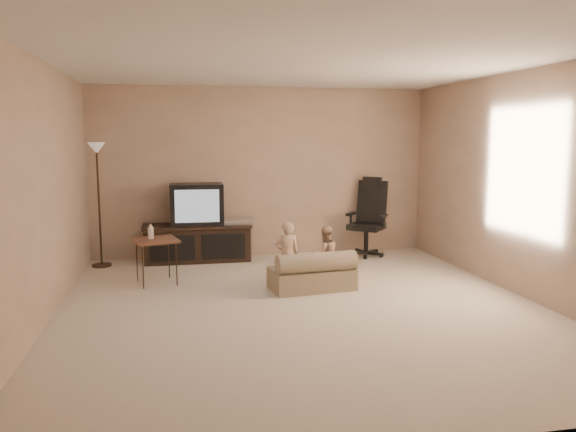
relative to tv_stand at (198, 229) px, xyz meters
name	(u,v)px	position (x,y,z in m)	size (l,w,h in m)	color
floor	(302,307)	(0.98, -2.49, -0.46)	(5.50, 5.50, 0.00)	beige
room_shell	(302,162)	(0.98, -2.49, 1.06)	(5.50, 5.50, 5.50)	silver
tv_stand	(198,229)	(0.00, 0.00, 0.00)	(1.56, 0.57, 1.11)	black
office_chair	(368,228)	(2.53, -0.13, -0.04)	(0.76, 0.76, 1.18)	black
side_table	(155,240)	(-0.55, -1.21, 0.07)	(0.60, 0.60, 0.74)	brown
floor_lamp	(98,177)	(-1.32, -0.12, 0.78)	(0.26, 0.26, 1.70)	black
child_sofa	(313,274)	(1.25, -1.87, -0.27)	(1.01, 0.65, 0.47)	gray
toddler_left	(287,255)	(0.97, -1.74, -0.06)	(0.29, 0.21, 0.80)	tan
toddler_right	(325,256)	(1.45, -1.68, -0.10)	(0.35, 0.19, 0.72)	tan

